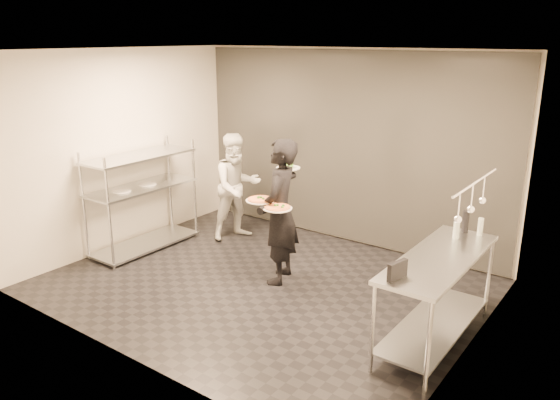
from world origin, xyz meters
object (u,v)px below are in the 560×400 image
Objects in this scene: chef at (237,187)px; bottle_dark at (466,222)px; pass_rack at (142,196)px; bottle_green at (456,228)px; prep_counter at (437,284)px; waiter at (280,212)px; pizza_plate_far at (277,207)px; pizza_plate_near at (260,200)px; bottle_clear at (480,227)px; salad_plate at (288,166)px; pos_monitor at (397,270)px.

bottle_dark is (3.48, -0.30, 0.24)m from chef.
pass_rack is 1.38m from chef.
prep_counter is at bearing -85.39° from bottle_green.
waiter reaches higher than bottle_dark.
waiter is 2.14m from bottle_dark.
pizza_plate_far is (2.35, 0.04, 0.26)m from pass_rack.
pizza_plate_far is 1.43× the size of bottle_dark.
bottle_dark is at bearing 10.57° from pass_rack.
pizza_plate_near is (1.25, -1.03, 0.27)m from chef.
pizza_plate_far reaches higher than prep_counter.
bottle_clear is (3.64, -0.30, 0.22)m from chef.
pizza_plate_near is at bearing -94.86° from salad_plate.
bottle_clear is at bearing 5.20° from salad_plate.
chef is 3.51m from bottle_green.
bottle_green reaches higher than pos_monitor.
bottle_dark reaches higher than bottle_clear.
waiter reaches higher than pizza_plate_near.
pizza_plate_far is 1.52× the size of bottle_green.
bottle_dark is at bearing 91.97° from prep_counter.
salad_plate is (1.30, -0.51, 0.59)m from chef.
salad_plate is at bearing 85.14° from pizza_plate_near.
pass_rack is 0.89× the size of waiter.
chef is at bearing -140.99° from waiter.
chef is at bearing 145.31° from pizza_plate_far.
bottle_clear is (0.18, 0.23, -0.02)m from bottle_green.
waiter is at bearing 6.47° from pass_rack.
bottle_dark is at bearing 85.51° from bottle_green.
chef is at bearing 140.65° from pizza_plate_near.
salad_plate is at bearing 113.31° from pizza_plate_far.
chef is 6.98× the size of pos_monitor.
prep_counter is at bearing -1.16° from pizza_plate_far.
pos_monitor is at bearing -96.03° from chef.
pos_monitor is 1.19× the size of bottle_clear.
chef is 8.30× the size of bottle_clear.
waiter reaches higher than bottle_green.
pizza_plate_far is at bearing 1.04° from pass_rack.
bottle_dark is (-0.16, 0.00, 0.03)m from bottle_clear.
bottle_clear is (2.39, 0.73, -0.05)m from pizza_plate_near.
prep_counter is at bearing -1.86° from pizza_plate_near.
prep_counter is at bearing -88.03° from bottle_dark.
prep_counter is 0.90m from bottle_clear.
waiter is at bearing 173.16° from prep_counter.
pizza_plate_near is 0.60m from salad_plate.
pos_monitor is at bearing -9.67° from pass_rack.
waiter is (2.24, 0.25, 0.13)m from pass_rack.
pos_monitor is at bearing -32.00° from salad_plate.
prep_counter is (4.33, 0.00, -0.14)m from pass_rack.
pizza_plate_near is 2.34m from bottle_dark.
bottle_dark reaches higher than bottle_green.
bottle_dark is (0.09, 1.52, 0.04)m from pos_monitor.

